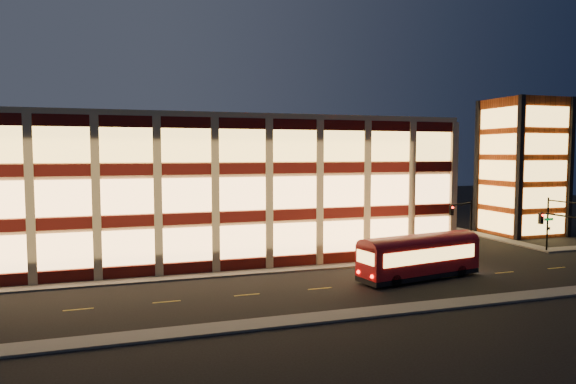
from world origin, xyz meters
name	(u,v)px	position (x,y,z in m)	size (l,w,h in m)	color
ground	(253,275)	(0.00, 0.00, 0.00)	(200.00, 200.00, 0.00)	black
sidewalk_office_south	(218,274)	(-3.00, 1.00, 0.07)	(54.00, 2.00, 0.15)	#514F4C
sidewalk_office_east	(389,234)	(23.00, 17.00, 0.07)	(2.00, 30.00, 0.15)	#514F4C
sidewalk_tower_west	(459,230)	(34.00, 17.00, 0.07)	(2.00, 30.00, 0.15)	#514F4C
sidewalk_near	(302,320)	(0.00, -13.00, 0.07)	(100.00, 2.00, 0.15)	#514F4C
office_building	(194,184)	(-2.91, 16.91, 7.25)	(50.45, 30.45, 14.50)	tan
stair_tower	(522,167)	(39.95, 11.95, 8.99)	(8.60, 8.60, 18.00)	#8C3814
traffic_signal_far	(464,219)	(22.21, 0.24, 4.11)	(3.79, 1.87, 6.00)	black
traffic_signal_right	(558,216)	(33.50, -0.62, 4.10)	(1.20, 4.37, 6.00)	black
traffic_signal_near	(564,235)	(23.50, -11.03, 4.13)	(0.32, 4.45, 6.00)	black
trolley_bus	(419,254)	(13.37, -5.55, 2.14)	(11.74, 4.83, 3.87)	maroon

